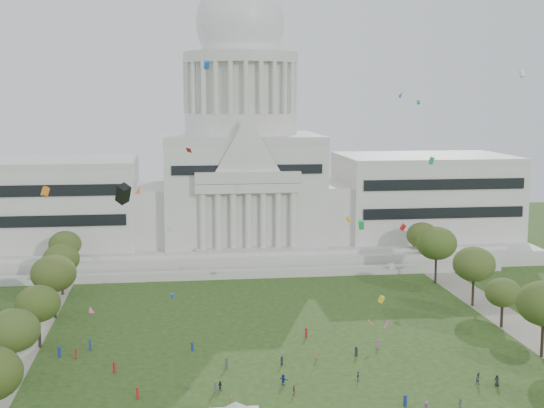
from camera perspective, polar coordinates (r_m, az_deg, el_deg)
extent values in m
cube|color=beige|center=(223.15, -2.32, -3.03)|extent=(160.00, 60.00, 4.00)
cube|color=beige|center=(191.27, -1.44, -5.25)|extent=(130.00, 3.00, 2.00)
cube|color=beige|center=(198.69, -1.68, -4.29)|extent=(140.00, 3.00, 5.00)
cube|color=silver|center=(222.04, -16.60, -0.03)|extent=(50.00, 34.00, 22.00)
cube|color=silver|center=(231.38, 11.38, 0.48)|extent=(50.00, 34.00, 22.00)
cube|color=silver|center=(217.75, -9.36, -0.75)|extent=(12.00, 26.00, 16.00)
cube|color=silver|center=(222.47, 4.68, -0.48)|extent=(12.00, 26.00, 16.00)
cube|color=silver|center=(219.59, -2.32, 1.01)|extent=(44.00, 38.00, 28.00)
cube|color=silver|center=(199.43, -1.82, 1.21)|extent=(28.00, 3.00, 2.40)
cube|color=black|center=(204.98, -17.38, -0.16)|extent=(46.00, 0.40, 11.00)
cube|color=black|center=(215.06, 12.86, 0.39)|extent=(46.00, 0.40, 11.00)
cylinder|color=silver|center=(218.00, -2.35, 6.08)|extent=(32.00, 32.00, 6.00)
cylinder|color=silver|center=(217.85, -2.37, 8.71)|extent=(28.00, 28.00, 14.00)
cylinder|color=beige|center=(218.09, -2.38, 10.94)|extent=(32.40, 32.40, 3.00)
cylinder|color=silver|center=(218.41, -2.39, 12.38)|extent=(22.00, 22.00, 8.00)
ellipsoid|color=silver|center=(218.74, -2.40, 13.43)|extent=(25.00, 25.00, 26.20)
cube|color=gray|center=(143.51, -18.90, -10.74)|extent=(8.00, 160.00, 0.04)
cube|color=gray|center=(155.85, 18.78, -9.22)|extent=(8.00, 160.00, 0.04)
cylinder|color=black|center=(130.30, -18.77, -11.43)|extent=(0.56, 0.56, 5.47)
ellipsoid|color=#3A521F|center=(128.50, -18.89, -8.99)|extent=(8.42, 8.42, 6.89)
cylinder|color=black|center=(142.59, 19.68, -9.60)|extent=(0.56, 0.56, 6.20)
ellipsoid|color=#334918|center=(140.77, 19.81, -7.05)|extent=(9.55, 9.55, 7.82)
cylinder|color=black|center=(145.63, -17.11, -9.30)|extent=(0.56, 0.56, 5.27)
ellipsoid|color=#324915|center=(144.08, -17.21, -7.18)|extent=(8.12, 8.12, 6.65)
cylinder|color=black|center=(157.58, 16.91, -8.09)|extent=(0.56, 0.56, 4.56)
ellipsoid|color=#3C4D1D|center=(156.32, 16.99, -6.39)|extent=(7.01, 7.01, 5.74)
cylinder|color=black|center=(163.05, -16.03, -7.23)|extent=(0.56, 0.56, 6.03)
ellipsoid|color=#384619|center=(161.50, -16.12, -5.04)|extent=(9.29, 9.29, 7.60)
cylinder|color=black|center=(171.27, 14.89, -6.45)|extent=(0.56, 0.56, 5.97)
ellipsoid|color=#3D4E1D|center=(169.81, 14.97, -4.39)|extent=(9.19, 9.19, 7.52)
cylinder|color=black|center=(181.09, -15.51, -5.77)|extent=(0.56, 0.56, 5.41)
ellipsoid|color=#3A4A1A|center=(179.82, -15.58, -4.00)|extent=(8.33, 8.33, 6.81)
cylinder|color=black|center=(189.02, 12.22, -4.92)|extent=(0.56, 0.56, 6.37)
ellipsoid|color=#355017|center=(187.62, 12.29, -2.91)|extent=(9.82, 9.82, 8.03)
cylinder|color=black|center=(198.81, -15.26, -4.53)|extent=(0.56, 0.56, 5.32)
ellipsoid|color=#354B1A|center=(197.66, -15.32, -2.94)|extent=(8.19, 8.19, 6.70)
cylinder|color=black|center=(206.45, 11.20, -3.91)|extent=(0.56, 0.56, 5.47)
ellipsoid|color=#374618|center=(205.32, 11.25, -2.32)|extent=(8.42, 8.42, 6.89)
imported|color=#26262B|center=(127.65, 16.58, -12.62)|extent=(1.04, 1.01, 1.81)
imported|color=#4C4C51|center=(127.36, 15.29, -12.57)|extent=(1.09, 0.81, 2.01)
imported|color=#994C8C|center=(114.88, 11.54, -14.80)|extent=(1.21, 1.42, 1.96)
imported|color=olive|center=(119.44, 1.66, -13.82)|extent=(0.61, 0.95, 1.51)
imported|color=navy|center=(122.90, 0.85, -13.09)|extent=(1.60, 1.71, 1.81)
imported|color=#26262B|center=(121.20, -3.93, -13.50)|extent=(0.89, 0.79, 1.55)
imported|color=#4C4C51|center=(118.20, 14.01, -14.32)|extent=(1.11, 0.95, 1.53)
imported|color=#4C4C51|center=(125.31, 6.50, -12.77)|extent=(0.71, 1.03, 1.61)
cube|color=#994C8C|center=(140.80, 7.95, -10.42)|extent=(0.42, 0.28, 1.50)
cube|color=#B21E1E|center=(119.53, -10.09, -13.86)|extent=(0.42, 0.54, 1.80)
cube|color=navy|center=(142.27, -13.55, -10.29)|extent=(0.32, 0.51, 1.92)
cube|color=navy|center=(138.82, -6.01, -10.65)|extent=(0.45, 0.49, 1.56)
cube|color=navy|center=(140.06, -15.73, -10.68)|extent=(0.56, 0.58, 1.88)
cube|color=olive|center=(115.45, -3.08, -14.64)|extent=(0.33, 0.44, 1.50)
cube|color=#26262B|center=(136.35, 6.36, -10.98)|extent=(0.52, 0.49, 1.67)
cube|color=olive|center=(134.33, 3.39, -11.26)|extent=(0.35, 0.48, 1.64)
cube|color=navy|center=(116.98, 10.00, -14.39)|extent=(0.49, 0.54, 1.72)
cube|color=#4C4C51|center=(129.90, -3.45, -11.88)|extent=(0.54, 0.60, 1.92)
cube|color=#4C4C51|center=(120.40, -4.28, -13.59)|extent=(0.31, 0.48, 1.77)
cube|color=#26262B|center=(131.31, 0.74, -11.72)|extent=(0.46, 0.49, 1.57)
cube|color=#B21E1E|center=(145.38, 2.60, -9.68)|extent=(0.44, 0.55, 1.83)
cube|color=#4C4C51|center=(122.26, -6.38, -13.34)|extent=(0.25, 0.40, 1.52)
cube|color=#B21E1E|center=(130.47, -11.78, -11.98)|extent=(0.50, 0.57, 1.83)
cube|color=#B21E1E|center=(138.85, -14.57, -10.82)|extent=(0.31, 0.49, 1.79)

